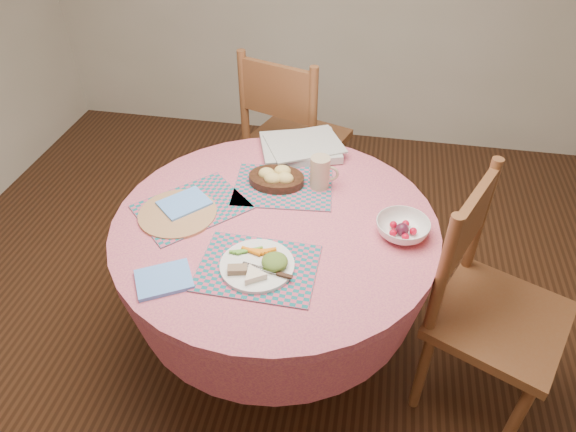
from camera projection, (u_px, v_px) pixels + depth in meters
name	position (u px, v px, depth m)	size (l,w,h in m)	color
ground	(278.00, 343.00, 2.42)	(4.00, 4.00, 0.00)	#331C0F
dining_table	(276.00, 258.00, 2.07)	(1.24, 1.24, 0.75)	#D9656E
chair_right	(487.00, 304.00, 1.91)	(0.60, 0.62, 1.02)	brown
chair_back	(291.00, 137.00, 2.82)	(0.61, 0.60, 1.05)	brown
placemat_front	(258.00, 268.00, 1.75)	(0.40, 0.30, 0.01)	#13636B
placemat_left	(192.00, 207.00, 2.01)	(0.40, 0.30, 0.01)	#13636B
placemat_back	(283.00, 187.00, 2.11)	(0.40, 0.30, 0.01)	#13636B
wicker_trivet	(178.00, 214.00, 1.97)	(0.30, 0.30, 0.01)	#AA6F49
napkin_near	(164.00, 279.00, 1.70)	(0.18, 0.14, 0.01)	#609AF7
napkin_far	(184.00, 204.00, 2.01)	(0.18, 0.14, 0.01)	#609AF7
dinner_plate	(259.00, 265.00, 1.73)	(0.25, 0.25, 0.05)	white
bread_bowl	(277.00, 177.00, 2.11)	(0.23, 0.23, 0.08)	black
latte_mug	(321.00, 172.00, 2.07)	(0.12, 0.08, 0.14)	tan
fruit_bowl	(402.00, 228.00, 1.87)	(0.22, 0.22, 0.06)	white
newspaper_stack	(301.00, 147.00, 2.31)	(0.42, 0.37, 0.04)	silver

